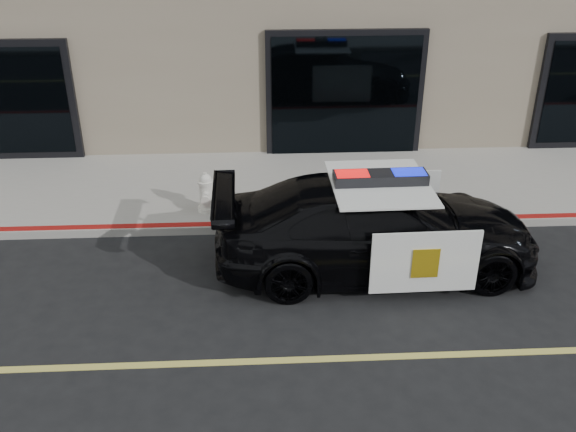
{
  "coord_description": "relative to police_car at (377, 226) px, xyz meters",
  "views": [
    {
      "loc": [
        -2.95,
        -6.6,
        5.6
      ],
      "look_at": [
        -2.49,
        2.2,
        1.0
      ],
      "focal_mm": 40.0,
      "sensor_mm": 36.0,
      "label": 1
    }
  ],
  "objects": [
    {
      "name": "ground",
      "position": [
        1.07,
        -2.24,
        -0.76
      ],
      "size": [
        120.0,
        120.0,
        0.0
      ],
      "primitive_type": "plane",
      "color": "black",
      "rests_on": "ground"
    },
    {
      "name": "sidewalk_n",
      "position": [
        1.07,
        3.01,
        -0.68
      ],
      "size": [
        60.0,
        3.5,
        0.15
      ],
      "primitive_type": "cube",
      "color": "gray",
      "rests_on": "ground"
    },
    {
      "name": "police_car",
      "position": [
        0.0,
        0.0,
        0.0
      ],
      "size": [
        2.46,
        5.23,
        1.69
      ],
      "color": "black",
      "rests_on": "ground"
    },
    {
      "name": "fire_hydrant",
      "position": [
        -2.83,
        1.88,
        -0.25
      ],
      "size": [
        0.35,
        0.48,
        0.76
      ],
      "color": "silver",
      "rests_on": "sidewalk_n"
    }
  ]
}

